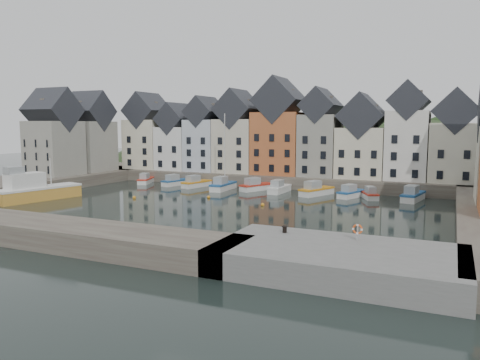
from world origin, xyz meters
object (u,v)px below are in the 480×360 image
Objects in this scene: boat_a at (146,180)px; large_vessel at (35,190)px; mooring_bollard at (285,229)px; life_ring_post at (358,230)px; boat_d at (223,185)px.

large_vessel reaches higher than boat_a.
life_ring_post is at bearing -1.73° from mooring_bollard.
large_vessel reaches higher than life_ring_post.
boat_a is at bearing 138.23° from mooring_bollard.
mooring_bollard is (22.87, -33.88, 1.45)m from boat_d.
boat_a is 10.84× the size of mooring_bollard.
mooring_bollard is at bearing -57.88° from boat_d.
large_vessel is 9.82× the size of life_ring_post.
mooring_bollard is 0.43× the size of life_ring_post.
boat_d is 29.27m from large_vessel.
life_ring_post is at bearing -51.56° from boat_d.
large_vessel is 50.48m from life_ring_post.
mooring_bollard is (42.80, -12.45, 0.80)m from large_vessel.
boat_d reaches higher than mooring_bollard.
large_vessel is at bearing -134.82° from boat_d.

